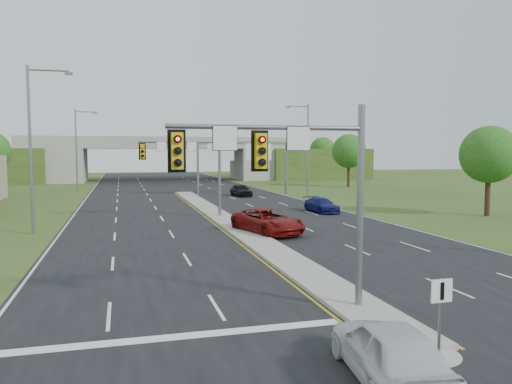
{
  "coord_description": "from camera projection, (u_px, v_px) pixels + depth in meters",
  "views": [
    {
      "loc": [
        -7.8,
        -15.3,
        5.43
      ],
      "look_at": [
        0.03,
        13.63,
        3.0
      ],
      "focal_mm": 35.0,
      "sensor_mm": 36.0,
      "label": 1
    }
  ],
  "objects": [
    {
      "name": "lightpole_l_far",
      "position": [
        78.0,
        147.0,
        66.15
      ],
      "size": [
        2.85,
        0.25,
        11.0
      ],
      "color": "slate",
      "rests_on": "ground"
    },
    {
      "name": "overpass",
      "position": [
        164.0,
        162.0,
        93.88
      ],
      "size": [
        80.0,
        14.0,
        8.1
      ],
      "color": "gray",
      "rests_on": "ground"
    },
    {
      "name": "ground",
      "position": [
        358.0,
        309.0,
        17.19
      ],
      "size": [
        240.0,
        240.0,
        0.0
      ],
      "primitive_type": "plane",
      "color": "#364A1A",
      "rests_on": "ground"
    },
    {
      "name": "car_far_a",
      "position": [
        268.0,
        221.0,
        33.01
      ],
      "size": [
        4.31,
        6.47,
        1.65
      ],
      "primitive_type": "imported",
      "rotation": [
        0.0,
        0.0,
        0.29
      ],
      "color": "maroon",
      "rests_on": "road"
    },
    {
      "name": "car_far_b",
      "position": [
        322.0,
        205.0,
        44.63
      ],
      "size": [
        2.23,
        4.6,
        1.29
      ],
      "primitive_type": "imported",
      "rotation": [
        0.0,
        0.0,
        0.1
      ],
      "color": "#0E1156",
      "rests_on": "road"
    },
    {
      "name": "signal_mast_near",
      "position": [
        298.0,
        173.0,
        16.15
      ],
      "size": [
        6.62,
        0.6,
        7.0
      ],
      "color": "slate",
      "rests_on": "ground"
    },
    {
      "name": "tree_r_mid",
      "position": [
        349.0,
        151.0,
        76.44
      ],
      "size": [
        5.2,
        5.2,
        8.12
      ],
      "color": "#382316",
      "rests_on": "ground"
    },
    {
      "name": "road",
      "position": [
        201.0,
        205.0,
        50.87
      ],
      "size": [
        24.0,
        160.0,
        0.02
      ],
      "primitive_type": "cube",
      "color": "black",
      "rests_on": "ground"
    },
    {
      "name": "tree_back_d",
      "position": [
        323.0,
        150.0,
        117.06
      ],
      "size": [
        6.0,
        6.0,
        8.85
      ],
      "color": "#382316",
      "rests_on": "ground"
    },
    {
      "name": "median",
      "position": [
        225.0,
        219.0,
        39.31
      ],
      "size": [
        2.0,
        54.0,
        0.16
      ],
      "primitive_type": "cube",
      "color": "gray",
      "rests_on": "road"
    },
    {
      "name": "lightpole_r_far",
      "position": [
        306.0,
        146.0,
        58.65
      ],
      "size": [
        2.85,
        0.25,
        11.0
      ],
      "color": "slate",
      "rests_on": "ground"
    },
    {
      "name": "car_white",
      "position": [
        389.0,
        350.0,
        11.69
      ],
      "size": [
        2.32,
        4.62,
        1.51
      ],
      "primitive_type": "imported",
      "rotation": [
        0.0,
        0.0,
        3.02
      ],
      "color": "silver",
      "rests_on": "road"
    },
    {
      "name": "signal_mast_far",
      "position": [
        192.0,
        160.0,
        40.2
      ],
      "size": [
        6.62,
        0.6,
        7.0
      ],
      "color": "slate",
      "rests_on": "ground"
    },
    {
      "name": "sign_gantry",
      "position": [
        242.0,
        153.0,
        61.73
      ],
      "size": [
        11.58,
        0.44,
        6.67
      ],
      "color": "slate",
      "rests_on": "ground"
    },
    {
      "name": "tree_back_b",
      "position": [
        38.0,
        151.0,
        100.94
      ],
      "size": [
        5.6,
        5.6,
        8.32
      ],
      "color": "#382316",
      "rests_on": "ground"
    },
    {
      "name": "keep_right_sign",
      "position": [
        441.0,
        305.0,
        12.72
      ],
      "size": [
        0.6,
        0.13,
        2.2
      ],
      "color": "slate",
      "rests_on": "ground"
    },
    {
      "name": "tree_r_near",
      "position": [
        489.0,
        155.0,
        41.75
      ],
      "size": [
        4.8,
        4.8,
        7.6
      ],
      "color": "#382316",
      "rests_on": "ground"
    },
    {
      "name": "median_nose",
      "position": [
        427.0,
        351.0,
        13.34
      ],
      "size": [
        2.0,
        2.0,
        0.16
      ],
      "primitive_type": "cone",
      "color": "gray",
      "rests_on": "road"
    },
    {
      "name": "tree_back_c",
      "position": [
        265.0,
        151.0,
        113.44
      ],
      "size": [
        5.6,
        5.6,
        8.32
      ],
      "color": "#382316",
      "rests_on": "ground"
    },
    {
      "name": "car_far_c",
      "position": [
        241.0,
        190.0,
        60.7
      ],
      "size": [
        2.21,
        4.5,
        1.48
      ],
      "primitive_type": "imported",
      "rotation": [
        0.0,
        0.0,
        0.11
      ],
      "color": "black",
      "rests_on": "road"
    },
    {
      "name": "lane_markings",
      "position": [
        205.0,
        212.0,
        44.85
      ],
      "size": [
        23.72,
        160.0,
        0.01
      ],
      "color": "gold",
      "rests_on": "road"
    },
    {
      "name": "lightpole_l_mid",
      "position": [
        33.0,
        141.0,
        32.48
      ],
      "size": [
        2.85,
        0.25,
        11.0
      ],
      "color": "slate",
      "rests_on": "ground"
    }
  ]
}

